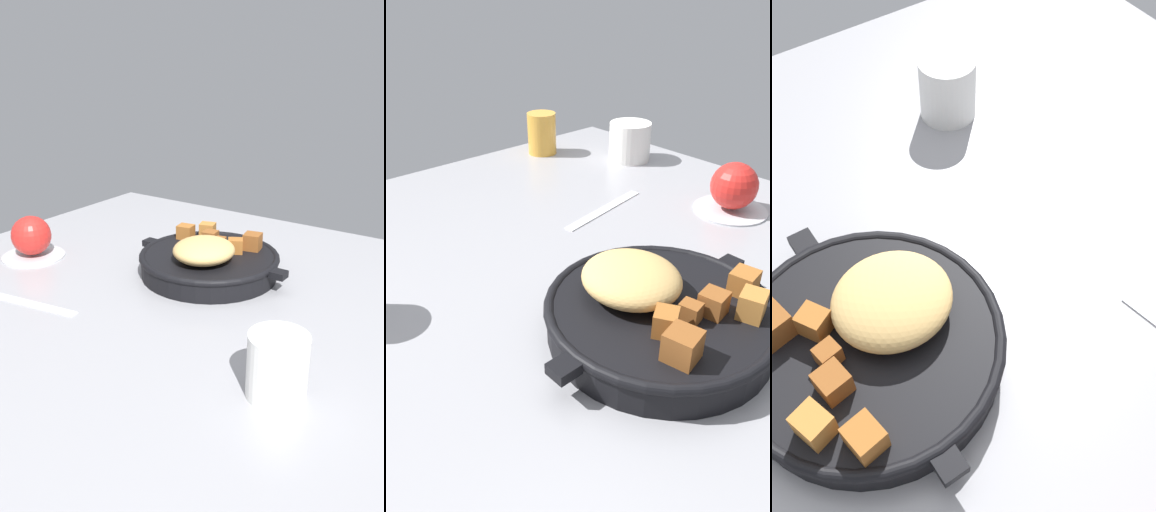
{
  "view_description": "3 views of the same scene",
  "coord_description": "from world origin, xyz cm",
  "views": [
    {
      "loc": [
        -46.8,
        60.31,
        38.07
      ],
      "look_at": [
        -2.89,
        -3.86,
        7.38
      ],
      "focal_mm": 36.47,
      "sensor_mm": 36.0,
      "label": 1
    },
    {
      "loc": [
        -34.63,
        -38.7,
        34.93
      ],
      "look_at": [
        -3.19,
        -3.74,
        6.86
      ],
      "focal_mm": 33.77,
      "sensor_mm": 36.0,
      "label": 2
    },
    {
      "loc": [
        26.34,
        -20.93,
        51.44
      ],
      "look_at": [
        -2.62,
        -1.14,
        4.22
      ],
      "focal_mm": 41.41,
      "sensor_mm": 36.0,
      "label": 3
    }
  ],
  "objects": [
    {
      "name": "butter_knife",
      "position": [
        17.93,
        13.08,
        0.18
      ],
      "size": [
        19.0,
        4.58,
        0.36
      ],
      "primitive_type": "cube",
      "rotation": [
        0.0,
        0.0,
        0.16
      ],
      "color": "silver",
      "rests_on": "ground_plane"
    },
    {
      "name": "ground_plane",
      "position": [
        0.0,
        0.0,
        -1.2
      ],
      "size": [
        101.71,
        101.73,
        2.4
      ],
      "primitive_type": "cube",
      "color": "gray"
    },
    {
      "name": "saucer_plate",
      "position": [
        33.51,
        -1.21,
        0.3
      ],
      "size": [
        12.21,
        12.21,
        0.6
      ],
      "primitive_type": "cylinder",
      "color": "#B7BABF",
      "rests_on": "ground_plane"
    },
    {
      "name": "ceramic_mug_white",
      "position": [
        39.51,
        27.5,
        3.92
      ],
      "size": [
        8.61,
        8.61,
        7.84
      ],
      "primitive_type": "cylinder",
      "color": "silver",
      "rests_on": "ground_plane"
    },
    {
      "name": "red_apple",
      "position": [
        33.51,
        -1.21,
        4.47
      ],
      "size": [
        7.74,
        7.74,
        7.74
      ],
      "primitive_type": "sphere",
      "color": "red",
      "rests_on": "saucer_plate"
    },
    {
      "name": "juice_glass_amber",
      "position": [
        28.51,
        43.21,
        4.35
      ],
      "size": [
        6.15,
        6.15,
        8.7
      ],
      "primitive_type": "cylinder",
      "color": "gold",
      "rests_on": "ground_plane"
    },
    {
      "name": "cast_iron_skillet",
      "position": [
        -0.27,
        -13.26,
        2.94
      ],
      "size": [
        29.79,
        25.43,
        8.1
      ],
      "color": "black",
      "rests_on": "ground_plane"
    }
  ]
}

